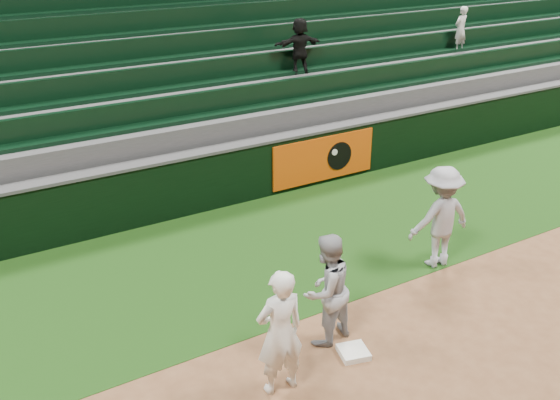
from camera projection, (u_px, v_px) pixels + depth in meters
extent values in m
plane|color=brown|center=(350.00, 348.00, 8.63)|extent=(70.00, 70.00, 0.00)
cube|color=#13340D|center=(248.00, 256.00, 10.97)|extent=(36.00, 4.20, 0.01)
cube|color=white|center=(353.00, 352.00, 8.48)|extent=(0.46, 0.46, 0.09)
imported|color=white|center=(280.00, 332.00, 7.54)|extent=(0.65, 0.44, 1.72)
imported|color=#A1A3AC|center=(326.00, 290.00, 8.47)|extent=(0.91, 0.78, 1.64)
imported|color=#A7A9B5|center=(441.00, 217.00, 10.36)|extent=(1.21, 0.78, 1.78)
cube|color=black|center=(195.00, 183.00, 12.45)|extent=(36.00, 0.35, 1.20)
cube|color=#D84C0A|center=(324.00, 159.00, 13.70)|extent=(2.60, 0.05, 1.00)
cylinder|color=black|center=(340.00, 156.00, 13.86)|extent=(0.64, 0.02, 0.64)
cylinder|color=white|center=(335.00, 152.00, 13.73)|extent=(0.14, 0.02, 0.14)
cube|color=#424244|center=(193.00, 154.00, 12.19)|extent=(36.00, 0.40, 0.06)
cube|color=#3B3C3E|center=(180.00, 161.00, 12.92)|extent=(36.00, 0.85, 1.65)
cube|color=black|center=(172.00, 108.00, 12.67)|extent=(36.00, 0.14, 0.50)
cube|color=black|center=(176.00, 120.00, 12.63)|extent=(36.00, 0.45, 0.08)
cube|color=#3B3C3E|center=(164.00, 140.00, 13.49)|extent=(36.00, 0.85, 2.10)
cube|color=black|center=(155.00, 78.00, 13.15)|extent=(36.00, 0.14, 0.50)
cube|color=black|center=(159.00, 89.00, 13.10)|extent=(36.00, 0.45, 0.08)
cube|color=#3B3C3E|center=(149.00, 120.00, 14.06)|extent=(36.00, 0.85, 2.55)
cube|color=black|center=(139.00, 50.00, 13.63)|extent=(36.00, 0.14, 0.50)
cube|color=black|center=(143.00, 61.00, 13.58)|extent=(36.00, 0.45, 0.08)
cube|color=#3B3C3E|center=(136.00, 101.00, 14.63)|extent=(36.00, 0.85, 3.00)
cube|color=black|center=(125.00, 23.00, 14.11)|extent=(36.00, 0.14, 0.50)
cube|color=black|center=(128.00, 34.00, 14.06)|extent=(36.00, 0.45, 0.08)
cube|color=#3B3C3E|center=(123.00, 84.00, 15.20)|extent=(36.00, 0.85, 3.45)
cube|color=black|center=(114.00, 9.00, 14.54)|extent=(36.00, 0.45, 0.08)
cube|color=#3B3C3E|center=(112.00, 69.00, 15.77)|extent=(36.00, 0.85, 3.90)
cube|color=#3B3C3E|center=(101.00, 54.00, 16.34)|extent=(36.00, 0.85, 4.35)
imported|color=black|center=(300.00, 46.00, 14.36)|extent=(1.20, 0.44, 1.27)
imported|color=silver|center=(461.00, 29.00, 16.80)|extent=(0.47, 0.35, 1.19)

